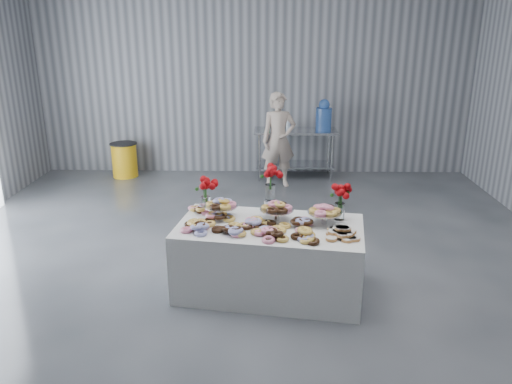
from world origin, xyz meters
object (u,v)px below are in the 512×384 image
(water_jug, at_px, (324,116))
(person, at_px, (279,140))
(display_table, at_px, (270,258))
(prep_table, at_px, (295,145))
(trash_barrel, at_px, (125,160))

(water_jug, distance_m, person, 1.01)
(display_table, height_order, water_jug, water_jug)
(display_table, distance_m, person, 3.71)
(water_jug, bearing_deg, prep_table, 180.00)
(water_jug, bearing_deg, trash_barrel, 180.00)
(prep_table, bearing_deg, water_jug, -0.00)
(display_table, xyz_separation_m, trash_barrel, (-2.69, 4.18, -0.05))
(prep_table, relative_size, person, 0.92)
(water_jug, xyz_separation_m, person, (-0.82, -0.50, -0.33))
(water_jug, relative_size, trash_barrel, 0.87)
(trash_barrel, bearing_deg, display_table, -57.22)
(trash_barrel, bearing_deg, person, -9.89)
(prep_table, relative_size, water_jug, 2.71)
(display_table, xyz_separation_m, water_jug, (0.98, 4.18, 0.77))
(prep_table, distance_m, water_jug, 0.73)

